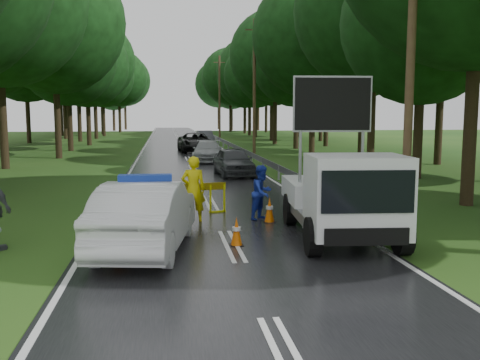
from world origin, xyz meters
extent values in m
plane|color=#1A4413|center=(0.00, 0.00, 0.00)|extent=(160.00, 160.00, 0.00)
cube|color=black|center=(0.00, 30.00, 0.01)|extent=(7.00, 140.00, 0.02)
cylinder|color=gray|center=(3.70, 0.00, 0.35)|extent=(0.12, 0.12, 0.70)
cube|color=gray|center=(3.70, 30.00, 0.55)|extent=(0.05, 60.00, 0.30)
cylinder|color=#4C3223|center=(5.20, 2.00, 5.00)|extent=(0.24, 0.24, 10.00)
cylinder|color=#4C3223|center=(5.20, 28.00, 5.00)|extent=(0.24, 0.24, 10.00)
cube|color=#4C3223|center=(5.20, 28.00, 9.20)|extent=(1.40, 0.08, 0.08)
cylinder|color=#4C3223|center=(5.20, 54.00, 5.00)|extent=(0.24, 0.24, 10.00)
cube|color=#4C3223|center=(5.20, 54.00, 9.20)|extent=(1.40, 0.08, 0.08)
imported|color=white|center=(-1.95, -0.11, 0.79)|extent=(2.43, 4.99, 1.57)
cube|color=#1938A5|center=(-1.95, -0.11, 1.65)|extent=(1.22, 0.52, 0.16)
cube|color=gray|center=(2.80, 0.86, 0.57)|extent=(2.43, 4.52, 0.26)
cube|color=white|center=(2.88, 1.90, 0.99)|extent=(2.38, 2.67, 0.57)
cube|color=white|center=(2.64, -1.00, 1.30)|extent=(2.21, 1.83, 1.77)
cube|color=black|center=(2.57, -1.85, 1.51)|extent=(1.92, 0.20, 0.88)
cube|color=black|center=(2.85, 1.48, 3.33)|extent=(1.98, 0.29, 1.35)
cylinder|color=black|center=(1.64, -1.13, 0.44)|extent=(0.36, 0.89, 0.87)
cylinder|color=black|center=(3.61, -1.29, 0.44)|extent=(0.36, 0.89, 0.87)
cylinder|color=black|center=(1.91, 2.19, 0.44)|extent=(0.36, 0.89, 0.87)
cylinder|color=black|center=(3.88, 2.02, 0.44)|extent=(0.36, 0.89, 0.87)
cube|color=#E3F00D|center=(-1.90, 3.77, 0.45)|extent=(0.06, 0.06, 0.90)
cube|color=#E3F00D|center=(-1.46, 3.86, 0.45)|extent=(0.06, 0.06, 0.90)
cube|color=#E3F00D|center=(-0.14, 4.14, 0.45)|extent=(0.06, 0.06, 0.90)
cube|color=#E3F00D|center=(0.30, 4.23, 0.45)|extent=(0.06, 0.06, 0.90)
cube|color=#F2CC00|center=(-0.80, 4.00, 0.85)|extent=(2.29, 0.53, 0.22)
imported|color=yellow|center=(-0.73, 2.90, 0.95)|extent=(0.70, 0.47, 1.89)
imported|color=#1A30AA|center=(1.27, 3.00, 0.80)|extent=(0.98, 0.97, 1.60)
imported|color=#383B3F|center=(1.84, 14.05, 0.70)|extent=(1.91, 4.19, 1.39)
imported|color=#9B9FA3|center=(1.17, 21.79, 0.66)|extent=(2.32, 4.74, 1.33)
imported|color=black|center=(0.88, 30.27, 0.76)|extent=(2.85, 5.63, 1.52)
imported|color=#46484F|center=(2.38, 40.61, 0.67)|extent=(1.64, 4.13, 1.34)
cube|color=black|center=(-2.50, -1.00, 0.02)|extent=(0.36, 0.36, 0.03)
cone|color=#EB6307|center=(-2.50, -1.00, 0.39)|extent=(0.30, 0.30, 0.74)
cube|color=black|center=(0.12, 0.00, 0.01)|extent=(0.33, 0.33, 0.03)
cone|color=#EB6307|center=(0.12, 0.00, 0.35)|extent=(0.27, 0.27, 0.67)
cube|color=black|center=(1.40, 2.53, 0.02)|extent=(0.34, 0.34, 0.03)
cone|color=#EB6307|center=(1.40, 2.53, 0.38)|extent=(0.28, 0.28, 0.71)
cube|color=black|center=(-2.17, 3.00, 0.01)|extent=(0.33, 0.33, 0.03)
cone|color=#EB6307|center=(-2.17, 3.00, 0.36)|extent=(0.27, 0.27, 0.68)
cube|color=black|center=(3.15, 4.14, 0.01)|extent=(0.32, 0.32, 0.03)
cone|color=#EB6307|center=(3.15, 4.14, 0.35)|extent=(0.27, 0.27, 0.66)
camera|label=1|loc=(-1.49, -12.11, 3.10)|focal=40.00mm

